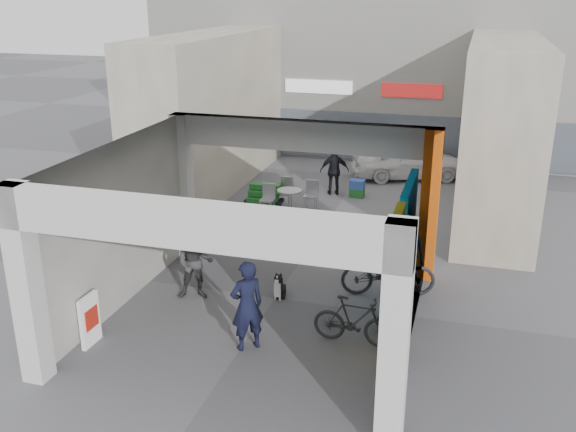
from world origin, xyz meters
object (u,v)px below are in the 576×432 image
(man_elderly, at_px, (405,248))
(bicycle_front, at_px, (388,272))
(border_collie, at_px, (279,288))
(white_van, at_px, (407,160))
(man_crates, at_px, (334,171))
(produce_stand, at_px, (264,199))
(cafe_set, at_px, (288,201))
(man_back_turned, at_px, (195,263))
(man_with_dog, at_px, (247,306))
(bicycle_rear, at_px, (355,321))

(man_elderly, bearing_deg, bicycle_front, -112.05)
(bicycle_front, bearing_deg, border_collie, 95.90)
(bicycle_front, bearing_deg, man_elderly, -39.35)
(bicycle_front, xyz_separation_m, white_van, (-0.63, 9.31, 0.12))
(man_crates, bearing_deg, produce_stand, 30.82)
(cafe_set, xyz_separation_m, man_back_turned, (-0.32, -6.01, 0.50))
(man_with_dog, distance_m, man_elderly, 4.28)
(cafe_set, distance_m, border_collie, 5.71)
(man_with_dog, distance_m, bicycle_rear, 2.04)
(man_elderly, height_order, bicycle_rear, man_elderly)
(border_collie, distance_m, man_with_dog, 2.21)
(produce_stand, bearing_deg, bicycle_rear, -80.34)
(man_with_dog, height_order, white_van, man_with_dog)
(man_elderly, bearing_deg, white_van, 98.59)
(produce_stand, distance_m, man_crates, 2.67)
(man_with_dog, relative_size, man_elderly, 0.97)
(bicycle_rear, bearing_deg, man_back_turned, 78.32)
(man_back_turned, bearing_deg, white_van, 53.47)
(produce_stand, distance_m, white_van, 5.91)
(produce_stand, height_order, white_van, white_van)
(border_collie, xyz_separation_m, man_back_turned, (-1.73, -0.48, 0.58))
(man_back_turned, xyz_separation_m, bicycle_front, (3.95, 1.31, -0.29))
(man_back_turned, relative_size, bicycle_front, 0.81)
(cafe_set, relative_size, white_van, 0.40)
(man_back_turned, relative_size, bicycle_rear, 1.04)
(border_collie, bearing_deg, produce_stand, 100.83)
(cafe_set, xyz_separation_m, border_collie, (1.41, -5.53, -0.08))
(cafe_set, distance_m, produce_stand, 0.80)
(cafe_set, height_order, border_collie, cafe_set)
(man_with_dog, xyz_separation_m, man_crates, (-0.50, 9.70, -0.08))
(man_back_turned, height_order, man_elderly, man_elderly)
(man_crates, bearing_deg, bicycle_front, 94.15)
(man_back_turned, relative_size, man_elderly, 0.92)
(cafe_set, xyz_separation_m, produce_stand, (-0.80, 0.09, -0.04))
(cafe_set, relative_size, border_collie, 2.49)
(man_back_turned, distance_m, man_elderly, 4.61)
(man_elderly, height_order, white_van, man_elderly)
(white_van, bearing_deg, bicycle_rear, 162.08)
(cafe_set, distance_m, man_crates, 2.31)
(man_with_dog, distance_m, man_crates, 9.71)
(man_elderly, xyz_separation_m, bicycle_front, (-0.27, -0.57, -0.36))
(man_with_dog, height_order, man_crates, man_with_dog)
(man_with_dog, relative_size, bicycle_front, 0.86)
(man_elderly, height_order, man_crates, man_elderly)
(bicycle_rear, distance_m, white_van, 11.54)
(man_crates, bearing_deg, bicycle_rear, 87.28)
(white_van, bearing_deg, produce_stand, 120.46)
(border_collie, xyz_separation_m, white_van, (1.59, 10.14, 0.41))
(white_van, bearing_deg, bicycle_front, 164.36)
(cafe_set, bearing_deg, man_crates, 65.15)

